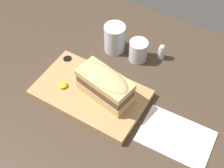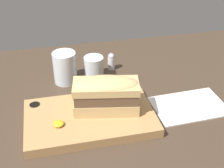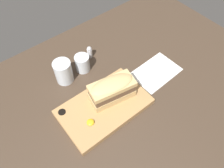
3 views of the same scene
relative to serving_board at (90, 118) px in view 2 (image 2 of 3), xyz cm
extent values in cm
cube|color=#423326|center=(2.81, -3.00, -2.33)|extent=(156.64, 107.10, 2.00)
cube|color=tan|center=(0.09, -0.05, 0.00)|extent=(35.38, 21.47, 2.66)
cylinder|color=black|center=(-14.60, 7.68, 0.73)|extent=(3.01, 3.01, 1.33)
cube|color=tan|center=(4.94, 1.08, 3.06)|extent=(18.90, 11.20, 3.46)
cube|color=brown|center=(4.94, 1.08, 6.34)|extent=(18.15, 10.75, 3.11)
cube|color=tan|center=(4.94, 1.08, 8.94)|extent=(18.90, 11.20, 2.08)
ellipsoid|color=tan|center=(4.94, 1.08, 9.80)|extent=(18.52, 10.98, 3.12)
ellipsoid|color=gold|center=(-8.63, -2.70, 1.90)|extent=(2.87, 2.87, 1.15)
cylinder|color=silver|center=(-4.36, 22.64, 3.95)|extent=(7.62, 7.62, 10.57)
cylinder|color=silver|center=(-4.36, 22.64, 1.24)|extent=(6.71, 6.71, 4.76)
cylinder|color=silver|center=(5.24, 22.72, 2.59)|extent=(6.53, 6.53, 7.84)
cylinder|color=#470A14|center=(5.24, 22.72, 2.01)|extent=(5.88, 5.88, 6.28)
cube|color=white|center=(29.99, 0.33, -1.13)|extent=(21.83, 15.19, 0.40)
cylinder|color=white|center=(12.25, 27.25, 0.99)|extent=(2.45, 2.45, 4.64)
sphere|color=#B7B7BC|center=(12.25, 27.25, 3.73)|extent=(2.33, 2.33, 2.33)
camera|label=1|loc=(37.08, -48.40, 80.61)|focal=50.00mm
camera|label=2|loc=(-8.83, -67.25, 54.50)|focal=50.00mm
camera|label=3|loc=(-25.17, -36.65, 75.78)|focal=35.00mm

